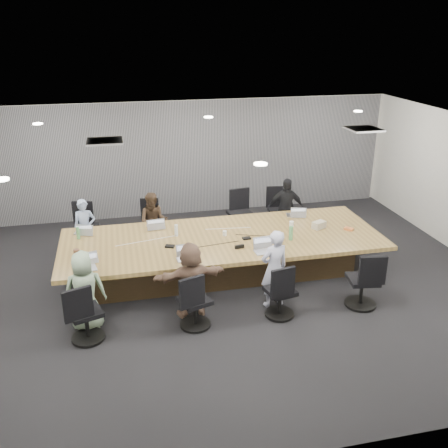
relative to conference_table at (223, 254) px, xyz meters
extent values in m
cube|color=black|center=(0.00, -0.50, -0.40)|extent=(10.00, 8.00, 0.00)
cube|color=white|center=(0.00, -0.50, 2.40)|extent=(10.00, 8.00, 0.00)
cube|color=beige|center=(0.00, 3.50, 1.00)|extent=(10.00, 0.00, 2.80)
cube|color=beige|center=(0.00, -4.50, 1.00)|extent=(10.00, 0.00, 2.80)
cube|color=slate|center=(0.00, 3.42, 1.00)|extent=(9.80, 0.04, 2.80)
cube|color=#3C2C1A|center=(0.00, 0.00, -0.07)|extent=(4.80, 1.40, 0.66)
cube|color=olive|center=(0.00, 0.00, 0.30)|extent=(6.00, 2.20, 0.08)
imported|color=#8EA1C7|center=(-2.57, 1.35, 0.21)|extent=(0.45, 0.29, 1.22)
cube|color=#B2B2B7|center=(-2.57, 0.80, 0.35)|extent=(0.36, 0.29, 0.02)
imported|color=#3C2C1E|center=(-1.18, 1.35, 0.23)|extent=(0.71, 0.61, 1.26)
cube|color=#B2B2B7|center=(-1.18, 0.80, 0.35)|extent=(0.36, 0.26, 0.02)
imported|color=black|center=(1.71, 1.35, 0.29)|extent=(0.86, 0.50, 1.38)
cube|color=#B2B2B7|center=(1.71, 0.80, 0.35)|extent=(0.36, 0.28, 0.02)
imported|color=#87A384|center=(-2.49, -1.35, 0.25)|extent=(0.65, 0.44, 1.30)
cube|color=#B2B2B7|center=(-2.49, -0.80, 0.35)|extent=(0.39, 0.31, 0.02)
imported|color=brown|center=(-0.83, -1.35, 0.24)|extent=(1.22, 0.49, 1.29)
cube|color=#B2B2B7|center=(-0.83, -0.80, 0.35)|extent=(0.31, 0.22, 0.02)
imported|color=#AEB0CB|center=(0.58, -1.35, 0.29)|extent=(0.56, 0.43, 1.38)
cube|color=#B2B2B7|center=(0.58, -0.80, 0.35)|extent=(0.37, 0.27, 0.02)
cylinder|color=#50955A|center=(-2.65, 0.52, 0.45)|extent=(0.07, 0.07, 0.23)
cylinder|color=#50955A|center=(1.21, -0.39, 0.47)|extent=(0.09, 0.09, 0.27)
cylinder|color=silver|center=(-0.84, 0.26, 0.45)|extent=(0.07, 0.07, 0.22)
cylinder|color=white|center=(0.05, 0.08, 0.39)|extent=(0.08, 0.08, 0.09)
cylinder|color=white|center=(1.44, 0.23, 0.39)|extent=(0.09, 0.09, 0.11)
cylinder|color=brown|center=(-2.65, -0.23, 0.40)|extent=(0.13, 0.13, 0.12)
cube|color=black|center=(-1.03, -0.22, 0.36)|extent=(0.19, 0.16, 0.03)
cube|color=black|center=(0.42, -0.17, 0.35)|extent=(0.16, 0.11, 0.03)
cube|color=black|center=(0.18, -0.55, 0.37)|extent=(0.18, 0.08, 0.06)
cube|color=#C0B69A|center=(1.94, 0.03, 0.41)|extent=(0.30, 0.25, 0.14)
cube|color=orange|center=(2.48, -0.18, 0.36)|extent=(0.20, 0.20, 0.04)
camera|label=1|loc=(-1.86, -8.41, 4.09)|focal=40.00mm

